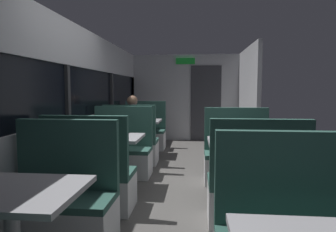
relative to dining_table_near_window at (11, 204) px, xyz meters
name	(u,v)px	position (x,y,z in m)	size (l,w,h in m)	color
ground_plane	(174,194)	(0.89, 2.09, -0.65)	(3.30, 9.20, 0.02)	#514F4C
carriage_window_panel_left	(66,109)	(-0.56, 2.09, 0.47)	(0.09, 8.48, 2.30)	#B2B2B7
carriage_end_bulkhead	(188,98)	(0.95, 6.28, 0.50)	(2.90, 0.11, 2.30)	#B2B2B7
carriage_aisle_panel_right	(248,99)	(2.34, 5.09, 0.51)	(0.08, 2.40, 2.30)	#B2B2B7
dining_table_near_window	(11,204)	(0.00, 0.00, 0.00)	(0.90, 0.70, 0.74)	#9E9EA3
bench_near_window_facing_entry	(61,208)	(0.00, 0.70, -0.31)	(0.95, 0.50, 1.10)	silver
dining_table_mid_window	(108,144)	(0.00, 2.14, 0.00)	(0.90, 0.70, 0.74)	#9E9EA3
bench_mid_window_facing_end	(91,182)	(0.00, 1.44, -0.31)	(0.95, 0.50, 1.10)	silver
bench_mid_window_facing_entry	(122,155)	(0.00, 2.84, -0.31)	(0.95, 0.50, 1.10)	silver
dining_table_far_window	(139,125)	(0.00, 4.28, 0.00)	(0.90, 0.70, 0.74)	#9E9EA3
bench_far_window_facing_end	(132,146)	(0.00, 3.58, -0.31)	(0.95, 0.50, 1.10)	silver
bench_far_window_facing_entry	(145,135)	(0.00, 4.98, -0.31)	(0.95, 0.50, 1.10)	silver
dining_table_rear_aisle	(245,149)	(1.79, 1.94, 0.00)	(0.90, 0.70, 0.74)	#9E9EA3
bench_rear_aisle_facing_end	(256,193)	(1.79, 1.24, -0.31)	(0.95, 0.50, 1.10)	silver
bench_rear_aisle_facing_entry	(237,160)	(1.79, 2.64, -0.31)	(0.95, 0.50, 1.10)	silver
seated_passenger	(132,134)	(0.00, 3.66, -0.10)	(0.47, 0.55, 1.26)	#26262D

